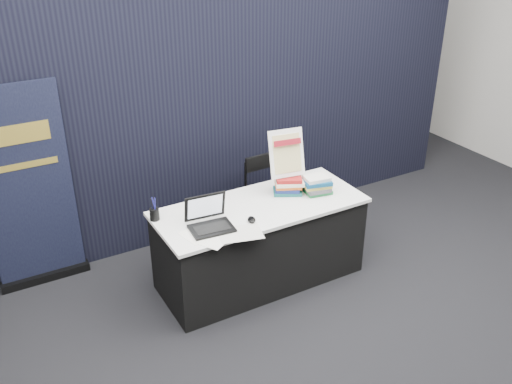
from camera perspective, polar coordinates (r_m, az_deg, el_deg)
The scene contains 15 objects.
floor at distance 4.85m, azimuth 3.70°, elevation -11.89°, with size 8.00×8.00×0.00m, color black.
wall_back at distance 7.53m, azimuth -13.37°, elevation 16.56°, with size 8.00×0.02×3.50m, color #B1ADA7.
drape_partition at distance 5.49m, azimuth -5.10°, elevation 7.38°, with size 6.00×0.08×2.40m, color black.
display_table at distance 5.01m, azimuth 0.40°, elevation -5.10°, with size 1.80×0.75×0.75m.
laptop at distance 4.49m, azimuth -4.73°, elevation -2.87°, with size 0.36×0.30×0.25m.
mouse at distance 4.57m, azimuth -0.45°, elevation -2.77°, with size 0.06×0.10×0.03m, color black.
brochure_left at distance 4.39m, azimuth -4.05°, elevation -4.42°, with size 0.33×0.24×0.00m, color white.
brochure_mid at distance 4.46m, azimuth -5.26°, elevation -4.00°, with size 0.33×0.24×0.00m, color white.
brochure_right at distance 4.42m, azimuth -1.61°, elevation -4.15°, with size 0.34×0.24×0.00m, color silver.
pen_cup at distance 4.65m, azimuth -10.12°, elevation -2.20°, with size 0.08×0.08×0.10m, color black.
book_stack_tall at distance 4.99m, azimuth 3.19°, elevation 0.74°, with size 0.29×0.26×0.16m.
book_stack_short at distance 5.01m, azimuth 6.20°, elevation 0.73°, with size 0.26×0.22×0.16m.
info_sign at distance 4.90m, azimuth 3.08°, elevation 3.84°, with size 0.33×0.17×0.43m.
pullup_banner at distance 5.15m, azimuth -21.63°, elevation -0.79°, with size 0.77×0.10×1.81m.
stacking_chair at distance 5.55m, azimuth 1.39°, elevation -0.39°, with size 0.41×0.41×0.86m.
Camera 1 is at (-2.12, -3.11, 3.05)m, focal length 40.00 mm.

